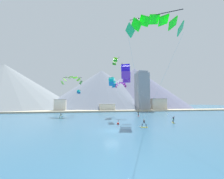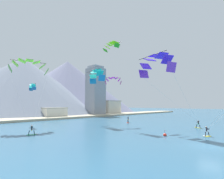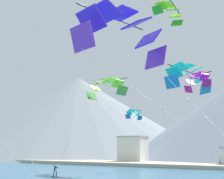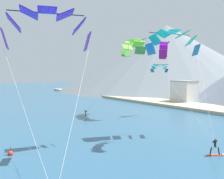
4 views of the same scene
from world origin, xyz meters
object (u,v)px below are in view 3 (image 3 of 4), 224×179
Objects in this scene: kitesurfer_far_left at (56,173)px; parafoil_kite_distant_low_drift at (134,113)px; parafoil_kite_distant_mid_solo at (169,11)px; parafoil_kite_far_left at (106,86)px; parafoil_kite_mid_center at (122,29)px; parafoil_kite_near_trail at (188,75)px; parafoil_kite_distant_high_outer at (197,80)px.

parafoil_kite_distant_low_drift reaches higher than kitesurfer_far_left.
parafoil_kite_distant_low_drift is 21.96m from parafoil_kite_distant_mid_solo.
parafoil_kite_distant_mid_solo is (17.15, -1.51, 18.80)m from kitesurfer_far_left.
parafoil_kite_far_left is at bearing 76.23° from kitesurfer_far_left.
parafoil_kite_distant_mid_solo is at bearing -51.67° from parafoil_kite_distant_low_drift.
parafoil_kite_distant_mid_solo reaches higher than parafoil_kite_mid_center.
parafoil_kite_near_trail is at bearing 13.72° from kitesurfer_far_left.
parafoil_kite_distant_mid_solo reaches higher than parafoil_kite_near_trail.
parafoil_kite_distant_mid_solo reaches higher than parafoil_kite_distant_high_outer.
parafoil_kite_distant_mid_solo reaches higher than parafoil_kite_far_left.
parafoil_kite_far_left is at bearing 123.91° from parafoil_kite_mid_center.
parafoil_kite_far_left reaches higher than parafoil_kite_distant_high_outer.
parafoil_kite_distant_mid_solo is at bearing -5.03° from kitesurfer_far_left.
parafoil_kite_distant_high_outer is (2.15, 13.41, -1.73)m from parafoil_kite_mid_center.
kitesurfer_far_left is 25.49m from parafoil_kite_distant_mid_solo.
parafoil_kite_distant_low_drift is 0.72× the size of parafoil_kite_distant_mid_solo.
kitesurfer_far_left is 0.48× the size of parafoil_kite_distant_high_outer.
kitesurfer_far_left is at bearing -166.28° from parafoil_kite_near_trail.
parafoil_kite_mid_center is at bearing -56.09° from parafoil_kite_far_left.
parafoil_kite_distant_high_outer is at bearing -61.28° from parafoil_kite_near_trail.
parafoil_kite_near_trail is 4.84m from parafoil_kite_distant_high_outer.
parafoil_kite_near_trail is 0.97× the size of parafoil_kite_mid_center.
parafoil_kite_distant_low_drift is (4.93, 13.95, 9.11)m from kitesurfer_far_left.
kitesurfer_far_left is 0.32× the size of parafoil_kite_distant_mid_solo.
kitesurfer_far_left is at bearing -103.77° from parafoil_kite_far_left.
parafoil_kite_near_trail is at bearing 118.72° from parafoil_kite_distant_high_outer.
parafoil_kite_near_trail is at bearing -18.48° from parafoil_kite_far_left.
kitesurfer_far_left is at bearing 142.75° from parafoil_kite_mid_center.
parafoil_kite_distant_low_drift is at bearing 60.42° from parafoil_kite_far_left.
parafoil_kite_far_left is (-15.10, 22.47, 0.71)m from parafoil_kite_mid_center.
parafoil_kite_distant_low_drift is at bearing 141.88° from parafoil_kite_near_trail.
parafoil_kite_mid_center reaches higher than kitesurfer_far_left.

